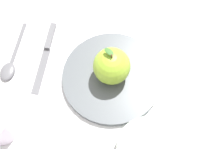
# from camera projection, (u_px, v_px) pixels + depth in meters

# --- Properties ---
(ground_plane) EXTENTS (2.40, 2.40, 0.00)m
(ground_plane) POSITION_uv_depth(u_px,v_px,m) (96.00, 69.00, 0.67)
(ground_plane) COLOR silver
(dinner_plate) EXTENTS (0.23, 0.23, 0.01)m
(dinner_plate) POSITION_uv_depth(u_px,v_px,m) (112.00, 77.00, 0.65)
(dinner_plate) COLOR #4C5156
(dinner_plate) RESTS_ON ground_plane
(apple) EXTENTS (0.08, 0.08, 0.09)m
(apple) POSITION_uv_depth(u_px,v_px,m) (112.00, 66.00, 0.61)
(apple) COLOR #8CB22D
(apple) RESTS_ON dinner_plate
(side_bowl) EXTENTS (0.13, 0.13, 0.04)m
(side_bowl) POSITION_uv_depth(u_px,v_px,m) (148.00, 149.00, 0.57)
(side_bowl) COLOR #B2C6B2
(side_bowl) RESTS_ON ground_plane
(knife) EXTENTS (0.16, 0.14, 0.01)m
(knife) POSITION_uv_depth(u_px,v_px,m) (46.00, 51.00, 0.69)
(knife) COLOR #59595E
(knife) RESTS_ON ground_plane
(spoon) EXTENTS (0.14, 0.13, 0.01)m
(spoon) POSITION_uv_depth(u_px,v_px,m) (10.00, 65.00, 0.67)
(spoon) COLOR #59595E
(spoon) RESTS_ON ground_plane
(linen_napkin) EXTENTS (0.20, 0.20, 0.00)m
(linen_napkin) POSITION_uv_depth(u_px,v_px,m) (175.00, 80.00, 0.66)
(linen_napkin) COLOR silver
(linen_napkin) RESTS_ON ground_plane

